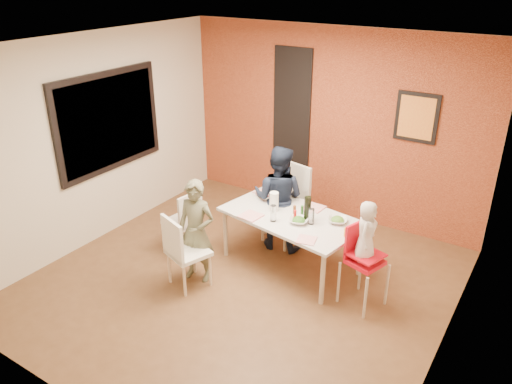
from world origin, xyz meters
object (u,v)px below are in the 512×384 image
Objects in this scene: chair_left at (186,218)px; child_far at (278,198)px; chair_far at (289,199)px; child_near at (196,231)px; dining_table at (291,220)px; paper_towel_roll at (274,202)px; chair_near at (182,249)px; toddler at (366,232)px; wine_bottle at (307,209)px; high_chair at (362,257)px.

child_far is (0.93, 0.75, 0.23)m from chair_left.
child_near reaches higher than chair_far.
paper_towel_roll is (-0.24, -0.00, 0.18)m from dining_table.
chair_near is 1.47m from child_far.
toddler is (1.37, -0.83, 0.31)m from chair_far.
child_far is 5.74× the size of paper_towel_roll.
child_near is 4.13× the size of wine_bottle.
toddler is (1.39, -0.58, 0.20)m from child_far.
child_near is 1.92m from toddler.
chair_near is at bearing -133.87° from wine_bottle.
wine_bottle is (1.02, 1.06, 0.33)m from chair_near.
child_near reaches higher than paper_towel_roll.
dining_table is 2.11× the size of chair_left.
paper_towel_roll reaches higher than chair_near.
child_near reaches higher than wine_bottle.
high_chair is at bearing -136.58° from chair_near.
toddler is at bearing -103.31° from high_chair.
child_near is (0.51, -0.40, 0.16)m from chair_left.
chair_near reaches higher than chair_left.
toddler is (0.02, -0.01, 0.33)m from high_chair.
child_near is at bearing -140.30° from wine_bottle.
child_far reaches higher than chair_left.
child_near is at bearing 59.77° from child_far.
chair_left is 1.61m from wine_bottle.
chair_left is 2.77× the size of wine_bottle.
wine_bottle is at bearing 63.71° from toddler.
wine_bottle reaches higher than chair_left.
chair_far is 3.48× the size of wine_bottle.
child_near is (-0.79, -0.83, 0.00)m from dining_table.
chair_left is at bearing -158.01° from paper_towel_roll.
toddler is at bearing -137.18° from chair_near.
toddler is 1.30m from paper_towel_roll.
dining_table is at bearing 128.87° from child_far.
chair_left is (-1.30, -0.43, -0.16)m from dining_table.
child_far is 0.36m from paper_towel_roll.
toddler is 2.79× the size of paper_towel_roll.
toddler is at bearing 147.26° from child_far.
chair_far is 0.28m from child_far.
wine_bottle reaches higher than paper_towel_roll.
high_chair reaches higher than dining_table.
child_near is at bearing -123.11° from paper_towel_roll.
dining_table is 7.30× the size of paper_towel_roll.
chair_near is at bearing -118.02° from paper_towel_roll.
toddler is at bearing 101.59° from chair_left.
chair_near reaches higher than dining_table.
chair_near is 0.72× the size of child_near.
chair_left is 0.60× the size of child_far.
chair_near is at bearing -93.85° from chair_far.
paper_towel_roll is (0.57, 1.07, 0.30)m from chair_near.
paper_towel_roll is (1.05, 0.43, 0.34)m from chair_left.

